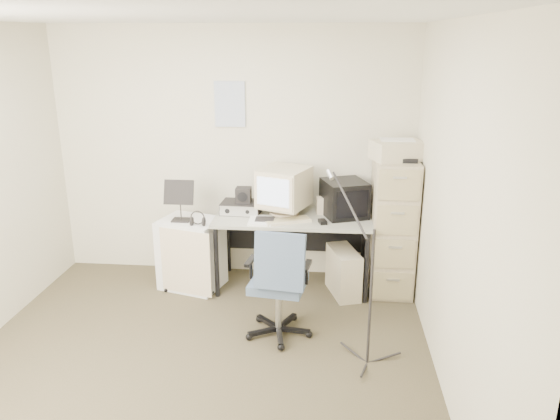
# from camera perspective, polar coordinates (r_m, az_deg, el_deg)

# --- Properties ---
(floor) EXTENTS (3.60, 3.60, 0.01)m
(floor) POSITION_cam_1_polar(r_m,az_deg,el_deg) (4.36, -8.73, -15.74)
(floor) COLOR #403B23
(floor) RESTS_ON ground
(ceiling) EXTENTS (3.60, 3.60, 0.01)m
(ceiling) POSITION_cam_1_polar(r_m,az_deg,el_deg) (3.65, -10.65, 19.28)
(ceiling) COLOR white
(ceiling) RESTS_ON ground
(wall_back) EXTENTS (3.60, 0.02, 2.50)m
(wall_back) POSITION_cam_1_polar(r_m,az_deg,el_deg) (5.52, -4.89, 5.81)
(wall_back) COLOR beige
(wall_back) RESTS_ON ground
(wall_front) EXTENTS (3.60, 0.02, 2.50)m
(wall_front) POSITION_cam_1_polar(r_m,az_deg,el_deg) (2.27, -21.38, -13.53)
(wall_front) COLOR beige
(wall_front) RESTS_ON ground
(wall_right) EXTENTS (0.02, 3.60, 2.50)m
(wall_right) POSITION_cam_1_polar(r_m,az_deg,el_deg) (3.78, 17.78, -0.57)
(wall_right) COLOR beige
(wall_right) RESTS_ON ground
(wall_calendar) EXTENTS (0.30, 0.02, 0.44)m
(wall_calendar) POSITION_cam_1_polar(r_m,az_deg,el_deg) (5.43, -5.26, 10.96)
(wall_calendar) COLOR white
(wall_calendar) RESTS_ON wall_back
(filing_cabinet) EXTENTS (0.40, 0.60, 1.30)m
(filing_cabinet) POSITION_cam_1_polar(r_m,az_deg,el_deg) (5.32, 11.66, -1.66)
(filing_cabinet) COLOR #C8B38C
(filing_cabinet) RESTS_ON floor
(printer) EXTENTS (0.52, 0.44, 0.17)m
(printer) POSITION_cam_1_polar(r_m,az_deg,el_deg) (5.12, 12.18, 6.11)
(printer) COLOR beige
(printer) RESTS_ON filing_cabinet
(desk) EXTENTS (1.50, 0.70, 0.73)m
(desk) POSITION_cam_1_polar(r_m,az_deg,el_deg) (5.37, 1.35, -4.36)
(desk) COLOR gray
(desk) RESTS_ON floor
(crt_monitor) EXTENTS (0.55, 0.56, 0.46)m
(crt_monitor) POSITION_cam_1_polar(r_m,az_deg,el_deg) (5.23, 0.44, 1.93)
(crt_monitor) COLOR beige
(crt_monitor) RESTS_ON desk
(crt_tv) EXTENTS (0.49, 0.50, 0.34)m
(crt_tv) POSITION_cam_1_polar(r_m,az_deg,el_deg) (5.25, 6.73, 1.22)
(crt_tv) COLOR black
(crt_tv) RESTS_ON desk
(desk_speaker) EXTENTS (0.10, 0.10, 0.17)m
(desk_speaker) POSITION_cam_1_polar(r_m,az_deg,el_deg) (5.31, 4.33, 0.47)
(desk_speaker) COLOR beige
(desk_speaker) RESTS_ON desk
(keyboard) EXTENTS (0.46, 0.31, 0.02)m
(keyboard) POSITION_cam_1_polar(r_m,az_deg,el_deg) (5.08, 0.79, -1.14)
(keyboard) COLOR beige
(keyboard) RESTS_ON desk
(mouse) EXTENTS (0.09, 0.12, 0.03)m
(mouse) POSITION_cam_1_polar(r_m,az_deg,el_deg) (5.05, 4.47, -1.23)
(mouse) COLOR black
(mouse) RESTS_ON desk
(radio_receiver) EXTENTS (0.39, 0.29, 0.11)m
(radio_receiver) POSITION_cam_1_polar(r_m,az_deg,el_deg) (5.35, -4.05, 0.30)
(radio_receiver) COLOR black
(radio_receiver) RESTS_ON desk
(radio_speaker) EXTENTS (0.15, 0.14, 0.14)m
(radio_speaker) POSITION_cam_1_polar(r_m,az_deg,el_deg) (5.31, -3.84, 1.59)
(radio_speaker) COLOR black
(radio_speaker) RESTS_ON radio_receiver
(papers) EXTENTS (0.22, 0.30, 0.02)m
(papers) POSITION_cam_1_polar(r_m,az_deg,el_deg) (5.10, -2.05, -1.10)
(papers) COLOR white
(papers) RESTS_ON desk
(pc_tower) EXTENTS (0.35, 0.52, 0.45)m
(pc_tower) POSITION_cam_1_polar(r_m,az_deg,el_deg) (5.29, 6.64, -6.46)
(pc_tower) COLOR beige
(pc_tower) RESTS_ON floor
(office_chair) EXTENTS (0.63, 0.63, 0.97)m
(office_chair) POSITION_cam_1_polar(r_m,az_deg,el_deg) (4.47, -0.17, -7.45)
(office_chair) COLOR #4C5B7A
(office_chair) RESTS_ON floor
(side_cart) EXTENTS (0.66, 0.58, 0.69)m
(side_cart) POSITION_cam_1_polar(r_m,az_deg,el_deg) (5.45, -9.22, -4.48)
(side_cart) COLOR white
(side_cart) RESTS_ON floor
(music_stand) EXTENTS (0.31, 0.20, 0.41)m
(music_stand) POSITION_cam_1_polar(r_m,az_deg,el_deg) (5.25, -10.40, 1.03)
(music_stand) COLOR black
(music_stand) RESTS_ON side_cart
(headphones) EXTENTS (0.16, 0.16, 0.03)m
(headphones) POSITION_cam_1_polar(r_m,az_deg,el_deg) (5.15, -8.60, -1.10)
(headphones) COLOR black
(headphones) RESTS_ON side_cart
(mic_stand) EXTENTS (0.03, 0.03, 1.41)m
(mic_stand) POSITION_cam_1_polar(r_m,az_deg,el_deg) (4.05, 9.57, -7.00)
(mic_stand) COLOR black
(mic_stand) RESTS_ON floor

